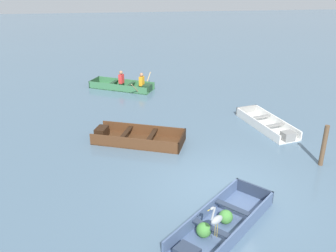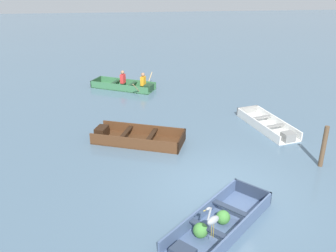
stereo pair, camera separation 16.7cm
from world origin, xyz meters
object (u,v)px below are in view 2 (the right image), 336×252
(rowboat_green_with_crew, at_px, (127,85))
(heron_on_dinghy, at_px, (213,220))
(dinghy_slate_blue_foreground, at_px, (215,226))
(skiff_white_near_moored, at_px, (269,126))
(mooring_post, at_px, (324,147))
(skiff_dark_varnish_mid_moored, at_px, (134,138))

(rowboat_green_with_crew, bearing_deg, heron_on_dinghy, -81.21)
(dinghy_slate_blue_foreground, relative_size, skiff_white_near_moored, 1.00)
(mooring_post, bearing_deg, rowboat_green_with_crew, 125.60)
(rowboat_green_with_crew, bearing_deg, skiff_white_near_moored, -45.56)
(mooring_post, bearing_deg, skiff_dark_varnish_mid_moored, 157.72)
(dinghy_slate_blue_foreground, height_order, skiff_dark_varnish_mid_moored, skiff_dark_varnish_mid_moored)
(heron_on_dinghy, relative_size, mooring_post, 0.63)
(skiff_white_near_moored, bearing_deg, dinghy_slate_blue_foreground, -120.54)
(dinghy_slate_blue_foreground, xyz_separation_m, skiff_dark_varnish_mid_moored, (-1.79, 5.02, -0.01))
(heron_on_dinghy, bearing_deg, dinghy_slate_blue_foreground, 69.43)
(dinghy_slate_blue_foreground, height_order, heron_on_dinghy, heron_on_dinghy)
(dinghy_slate_blue_foreground, distance_m, skiff_white_near_moored, 6.45)
(rowboat_green_with_crew, xyz_separation_m, heron_on_dinghy, (1.80, -11.62, 0.67))
(mooring_post, bearing_deg, heron_on_dinghy, -141.17)
(dinghy_slate_blue_foreground, bearing_deg, skiff_white_near_moored, 59.46)
(skiff_dark_varnish_mid_moored, distance_m, rowboat_green_with_crew, 5.97)
(skiff_dark_varnish_mid_moored, bearing_deg, dinghy_slate_blue_foreground, -70.41)
(skiff_dark_varnish_mid_moored, bearing_deg, skiff_white_near_moored, 6.07)
(skiff_white_near_moored, distance_m, heron_on_dinghy, 7.16)
(skiff_dark_varnish_mid_moored, height_order, heron_on_dinghy, heron_on_dinghy)
(skiff_white_near_moored, bearing_deg, rowboat_green_with_crew, 134.44)
(rowboat_green_with_crew, bearing_deg, dinghy_slate_blue_foreground, -79.49)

